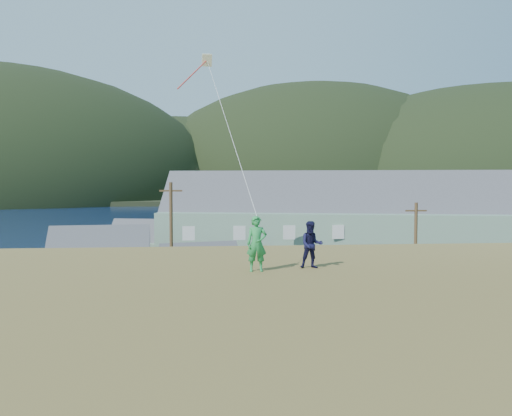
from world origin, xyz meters
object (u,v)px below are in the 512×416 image
(lodge, at_px, (335,224))
(kite_flyer_navy, at_px, (311,245))
(shed_white, at_px, (201,271))
(shed_palegreen_far, at_px, (154,246))
(kite_flyer_green, at_px, (257,244))
(shed_palegreen_near, at_px, (100,258))
(wharf, at_px, (160,247))

(lodge, height_order, kite_flyer_navy, lodge)
(shed_white, bearing_deg, shed_palegreen_far, 98.03)
(kite_flyer_green, bearing_deg, shed_palegreen_near, 110.41)
(shed_palegreen_near, distance_m, shed_palegreen_far, 9.35)
(shed_palegreen_far, xyz_separation_m, kite_flyer_navy, (9.70, -41.56, 5.32))
(lodge, relative_size, shed_palegreen_far, 3.55)
(shed_palegreen_near, bearing_deg, kite_flyer_green, -76.25)
(wharf, height_order, lodge, lodge)
(lodge, relative_size, kite_flyer_green, 23.32)
(wharf, bearing_deg, kite_flyer_navy, -79.49)
(shed_white, bearing_deg, lodge, 22.89)
(lodge, distance_m, shed_white, 18.67)
(wharf, distance_m, kite_flyer_navy, 59.75)
(shed_palegreen_near, bearing_deg, shed_palegreen_far, 56.67)
(wharf, distance_m, shed_white, 31.11)
(wharf, height_order, shed_palegreen_far, shed_palegreen_far)
(lodge, xyz_separation_m, kite_flyer_navy, (-10.55, -39.00, 2.74))
(shed_palegreen_far, bearing_deg, kite_flyer_navy, -63.86)
(shed_white, bearing_deg, shed_palegreen_near, 137.51)
(shed_palegreen_near, distance_m, kite_flyer_navy, 36.46)
(kite_flyer_green, bearing_deg, kite_flyer_navy, 13.05)
(wharf, distance_m, kite_flyer_green, 59.85)
(kite_flyer_green, xyz_separation_m, kite_flyer_navy, (1.80, 0.40, -0.10))
(shed_palegreen_near, relative_size, kite_flyer_navy, 6.65)
(lodge, height_order, shed_palegreen_far, lodge)
(wharf, xyz_separation_m, kite_flyer_green, (9.01, -58.68, 7.61))
(wharf, height_order, shed_palegreen_near, shed_palegreen_near)
(shed_palegreen_near, xyz_separation_m, shed_white, (9.80, -5.31, -0.45))
(lodge, distance_m, shed_palegreen_far, 20.57)
(wharf, xyz_separation_m, lodge, (21.36, -19.28, 4.76))
(wharf, xyz_separation_m, kite_flyer_navy, (10.81, -58.28, 7.51))
(lodge, relative_size, shed_palegreen_near, 3.98)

